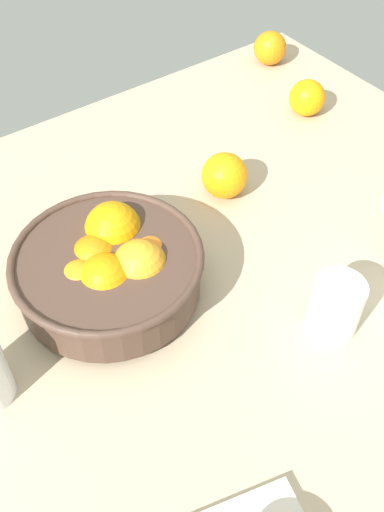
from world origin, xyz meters
TOP-DOWN VIEW (x-y plane):
  - ground_plane at (0.00, 0.00)cm, footprint 128.78×106.23cm
  - fruit_bowl at (-9.35, 7.77)cm, footprint 27.34×27.34cm
  - second_glass at (12.07, -15.60)cm, footprint 7.16×7.16cm
  - loose_orange_1 at (45.42, 24.93)cm, footprint 7.13×7.13cm
  - loose_orange_2 at (17.21, 15.36)cm, footprint 7.87×7.87cm
  - loose_orange_3 at (52.44, 44.12)cm, footprint 7.21×7.21cm

SIDE VIEW (x-z plane):
  - ground_plane at x=0.00cm, z-range -3.00..0.00cm
  - loose_orange_1 at x=45.42cm, z-range 0.00..7.13cm
  - loose_orange_3 at x=52.44cm, z-range 0.00..7.21cm
  - second_glass at x=12.07cm, z-range -0.61..8.16cm
  - loose_orange_2 at x=17.21cm, z-range 0.00..7.87cm
  - fruit_bowl at x=-9.35cm, z-range -0.64..10.33cm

